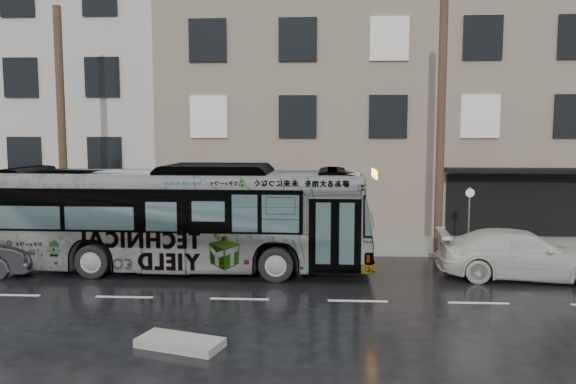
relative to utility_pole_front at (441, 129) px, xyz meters
name	(u,v)px	position (x,y,z in m)	size (l,w,h in m)	color
ground	(251,276)	(-6.50, -3.30, -4.65)	(120.00, 120.00, 0.00)	black
sidewalk	(266,243)	(-6.50, 1.60, -4.58)	(90.00, 3.60, 0.15)	gray
building_taupe	(374,114)	(-1.50, 9.40, 0.85)	(20.00, 12.00, 11.00)	#786B5C
utility_pole_front	(441,129)	(0.00, 0.00, 0.00)	(0.30, 0.30, 9.00)	#4C3926
utility_pole_rear	(62,129)	(-14.00, 0.00, 0.00)	(0.30, 0.30, 9.00)	#4C3926
sign_post	(469,220)	(1.10, 0.00, -3.30)	(0.06, 0.06, 2.40)	slate
bus	(180,218)	(-8.93, -2.63, -2.90)	(2.94, 12.55, 3.50)	#B2B2B2
white_sedan	(522,254)	(1.96, -3.06, -3.90)	(2.09, 5.15, 1.49)	#BBB8B2
slush_pile	(180,343)	(-7.26, -9.28, -4.56)	(1.80, 0.80, 0.18)	gray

